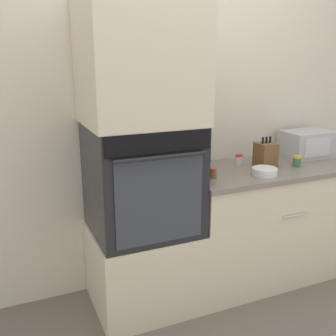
% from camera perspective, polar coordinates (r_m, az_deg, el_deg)
% --- Properties ---
extents(ground_plane, '(12.00, 12.00, 0.00)m').
position_cam_1_polar(ground_plane, '(2.75, 5.81, -20.42)').
color(ground_plane, '#6B6056').
extents(wall_back, '(8.00, 0.05, 2.50)m').
position_cam_1_polar(wall_back, '(2.81, 0.24, 8.20)').
color(wall_back, beige).
rests_on(wall_back, ground_plane).
extents(oven_cabinet_base, '(0.67, 0.60, 0.55)m').
position_cam_1_polar(oven_cabinet_base, '(2.72, -3.55, -14.01)').
color(oven_cabinet_base, beige).
rests_on(oven_cabinet_base, ground_plane).
extents(wall_oven, '(0.64, 0.64, 0.69)m').
position_cam_1_polar(wall_oven, '(2.46, -3.77, -1.49)').
color(wall_oven, black).
rests_on(wall_oven, oven_cabinet_base).
extents(oven_cabinet_upper, '(0.67, 0.60, 0.72)m').
position_cam_1_polar(oven_cabinet_upper, '(2.35, -4.12, 15.15)').
color(oven_cabinet_upper, beige).
rests_on(oven_cabinet_upper, wall_oven).
extents(counter_unit, '(1.33, 0.63, 0.86)m').
position_cam_1_polar(counter_unit, '(3.08, 14.08, -7.43)').
color(counter_unit, beige).
rests_on(counter_unit, ground_plane).
extents(microwave, '(0.38, 0.27, 0.20)m').
position_cam_1_polar(microwave, '(3.28, 19.54, 3.32)').
color(microwave, '#B2B5BA').
rests_on(microwave, counter_unit).
extents(knife_block, '(0.12, 0.14, 0.22)m').
position_cam_1_polar(knife_block, '(2.87, 13.96, 1.81)').
color(knife_block, brown).
rests_on(knife_block, counter_unit).
extents(bowl, '(0.17, 0.17, 0.05)m').
position_cam_1_polar(bowl, '(2.70, 13.84, -0.49)').
color(bowl, white).
rests_on(bowl, counter_unit).
extents(condiment_jar_near, '(0.06, 0.06, 0.08)m').
position_cam_1_polar(condiment_jar_near, '(2.92, 10.25, 1.22)').
color(condiment_jar_near, silver).
rests_on(condiment_jar_near, counter_unit).
extents(condiment_jar_mid, '(0.05, 0.05, 0.06)m').
position_cam_1_polar(condiment_jar_mid, '(2.58, 6.55, -0.74)').
color(condiment_jar_mid, brown).
rests_on(condiment_jar_mid, counter_unit).
extents(condiment_jar_far, '(0.06, 0.06, 0.08)m').
position_cam_1_polar(condiment_jar_far, '(2.97, 18.20, 0.94)').
color(condiment_jar_far, '#427047').
rests_on(condiment_jar_far, counter_unit).
extents(condiment_jar_back, '(0.05, 0.05, 0.11)m').
position_cam_1_polar(condiment_jar_back, '(2.98, 14.32, 1.59)').
color(condiment_jar_back, silver).
rests_on(condiment_jar_back, counter_unit).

